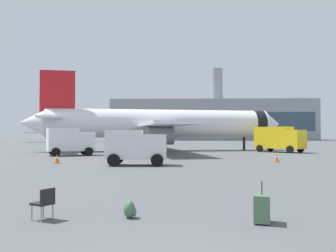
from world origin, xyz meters
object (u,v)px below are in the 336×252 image
safety_cone_near (277,158)px  safety_cone_mid (57,159)px  fuel_truck (279,138)px  safety_cone_far (161,147)px  gate_chair (44,202)px  airplane_taxiing (69,132)px  airplane_at_gate (159,124)px  service_truck (70,140)px  traveller_backpack (130,210)px  cargo_van (136,146)px  rolling_suitcase (262,208)px

safety_cone_near → safety_cone_mid: bearing=-173.6°
fuel_truck → safety_cone_near: fuel_truck is taller
safety_cone_far → gate_chair: size_ratio=0.89×
airplane_taxiing → gate_chair: (27.92, -92.55, -2.28)m
airplane_at_gate → airplane_taxiing: (-28.50, 52.42, -0.88)m
fuel_truck → safety_cone_near: 16.79m
fuel_truck → safety_cone_mid: 28.55m
safety_cone_near → safety_cone_mid: (-17.61, -1.98, 0.01)m
service_truck → safety_cone_mid: 10.49m
safety_cone_mid → traveller_backpack: bearing=-65.6°
safety_cone_mid → safety_cone_far: size_ratio=0.97×
cargo_van → gate_chair: (-0.30, -17.26, -0.95)m
cargo_van → airplane_taxiing: bearing=110.5°
safety_cone_mid → safety_cone_far: 25.86m
fuel_truck → rolling_suitcase: size_ratio=5.41×
safety_cone_mid → service_truck: bearing=101.6°
safety_cone_far → traveller_backpack: size_ratio=1.59×
cargo_van → safety_cone_near: cargo_van is taller
rolling_suitcase → cargo_van: bearing=107.6°
safety_cone_far → gate_chair: (-0.67, -43.84, 0.12)m
cargo_van → gate_chair: size_ratio=5.21×
airplane_at_gate → safety_cone_near: bearing=-60.5°
safety_cone_mid → rolling_suitcase: size_ratio=0.68×
airplane_at_gate → fuel_truck: bearing=-11.5°
airplane_taxiing → service_truck: (19.70, -63.46, -1.17)m
rolling_suitcase → airplane_at_gate: bearing=97.4°
safety_cone_near → safety_cone_far: (-10.83, 22.97, 0.02)m
airplane_at_gate → cargo_van: (-0.28, -22.87, -2.21)m
fuel_truck → traveller_backpack: bearing=-110.4°
safety_cone_mid → gate_chair: size_ratio=0.86×
traveller_backpack → gate_chair: (-2.28, -0.34, 0.27)m
safety_cone_far → safety_cone_near: bearing=-64.8°
airplane_at_gate → safety_cone_mid: 22.51m
fuel_truck → cargo_van: size_ratio=1.33×
rolling_suitcase → traveller_backpack: (-3.54, 0.44, -0.16)m
airplane_at_gate → safety_cone_far: (0.09, 3.71, -3.28)m
rolling_suitcase → traveller_backpack: bearing=172.9°
safety_cone_near → rolling_suitcase: bearing=-105.2°
safety_cone_near → rolling_suitcase: (-5.68, -20.96, 0.04)m
airplane_taxiing → gate_chair: size_ratio=29.44×
gate_chair → service_truck: bearing=105.8°
fuel_truck → airplane_at_gate: bearing=168.5°
safety_cone_far → traveller_backpack: safety_cone_far is taller
airplane_at_gate → airplane_taxiing: bearing=118.5°
service_truck → traveller_backpack: bearing=-70.0°
airplane_at_gate → safety_cone_near: 22.38m
cargo_van → airplane_at_gate: bearing=89.3°
service_truck → gate_chair: service_truck is taller
airplane_at_gate → safety_cone_near: size_ratio=49.24×
safety_cone_near → traveller_backpack: (-9.22, -20.52, -0.12)m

